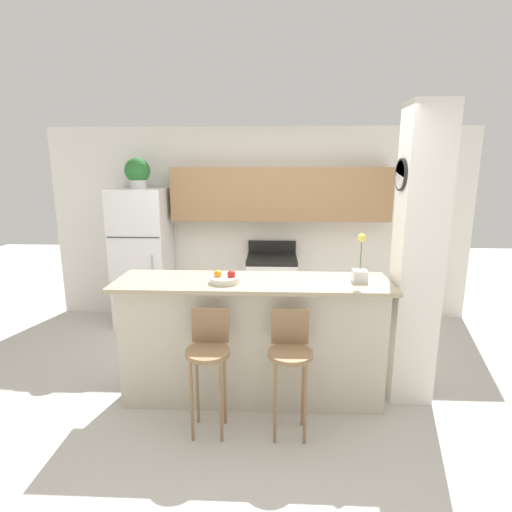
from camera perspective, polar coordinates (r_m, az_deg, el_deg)
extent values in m
plane|color=beige|center=(3.87, -0.49, -19.24)|extent=(14.00, 14.00, 0.00)
cube|color=white|center=(5.41, 0.63, 4.47)|extent=(5.60, 0.06, 2.55)
cube|color=#9E754C|center=(5.18, 3.50, 8.84)|extent=(2.78, 0.32, 0.67)
cube|color=white|center=(5.20, 2.35, 7.37)|extent=(0.79, 0.28, 0.12)
cube|color=white|center=(3.64, 22.07, -0.44)|extent=(0.36, 0.32, 2.55)
cylinder|color=black|center=(3.50, 20.01, 10.86)|extent=(0.02, 0.26, 0.26)
cylinder|color=white|center=(3.50, 19.92, 10.87)|extent=(0.01, 0.23, 0.23)
cube|color=beige|center=(3.61, -0.51, -12.11)|extent=(2.23, 0.51, 1.06)
cube|color=tan|center=(3.42, -0.52, -3.78)|extent=(2.35, 0.63, 0.04)
cube|color=white|center=(5.46, -15.68, -3.14)|extent=(0.68, 0.62, 1.21)
cube|color=white|center=(5.29, -16.25, 6.17)|extent=(0.68, 0.62, 0.57)
cube|color=#333333|center=(5.04, -17.17, 2.54)|extent=(0.64, 0.01, 0.01)
cylinder|color=#B2B2B7|center=(5.08, -14.50, -3.52)|extent=(0.02, 0.02, 0.66)
cube|color=white|center=(5.26, 2.23, -5.28)|extent=(0.64, 0.59, 0.85)
cube|color=black|center=(5.14, 2.28, -0.44)|extent=(0.64, 0.59, 0.06)
cube|color=black|center=(5.39, 2.30, 1.35)|extent=(0.64, 0.04, 0.16)
cube|color=black|center=(4.97, 2.22, -5.86)|extent=(0.38, 0.01, 0.27)
cylinder|color=olive|center=(3.11, -6.93, -13.50)|extent=(0.34, 0.34, 0.03)
cube|color=olive|center=(3.18, -6.58, -9.81)|extent=(0.29, 0.02, 0.28)
cylinder|color=olive|center=(3.20, -9.16, -19.83)|extent=(0.02, 0.02, 0.66)
cylinder|color=olive|center=(3.17, -5.00, -20.09)|extent=(0.02, 0.02, 0.66)
cylinder|color=olive|center=(3.39, -8.39, -17.85)|extent=(0.02, 0.02, 0.66)
cylinder|color=olive|center=(3.36, -4.49, -18.06)|extent=(0.02, 0.02, 0.66)
cylinder|color=olive|center=(3.08, 4.93, -13.77)|extent=(0.34, 0.34, 0.03)
cube|color=olive|center=(3.14, 4.87, -10.02)|extent=(0.29, 0.02, 0.28)
cylinder|color=olive|center=(3.15, 2.75, -20.31)|extent=(0.02, 0.02, 0.66)
cylinder|color=olive|center=(3.16, 7.02, -20.29)|extent=(0.02, 0.02, 0.66)
cylinder|color=olive|center=(3.34, 2.73, -18.25)|extent=(0.02, 0.02, 0.66)
cylinder|color=olive|center=(3.35, 6.72, -18.24)|extent=(0.02, 0.02, 0.66)
cylinder|color=silver|center=(5.27, -16.48, 9.80)|extent=(0.21, 0.21, 0.10)
sphere|color=#286B2D|center=(5.26, -16.59, 11.63)|extent=(0.31, 0.31, 0.31)
cube|color=white|center=(3.48, 14.59, -2.76)|extent=(0.12, 0.12, 0.10)
cylinder|color=#386633|center=(3.44, 14.76, 0.09)|extent=(0.01, 0.01, 0.26)
sphere|color=#DBCC4C|center=(3.42, 14.89, 2.54)|extent=(0.07, 0.07, 0.07)
cylinder|color=silver|center=(3.36, -4.51, -3.38)|extent=(0.26, 0.26, 0.05)
sphere|color=red|center=(3.34, -3.55, -2.62)|extent=(0.07, 0.07, 0.07)
sphere|color=orange|center=(3.36, -5.48, -2.56)|extent=(0.07, 0.07, 0.07)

